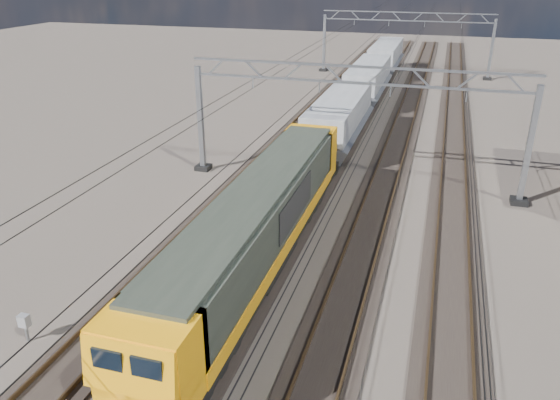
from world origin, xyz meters
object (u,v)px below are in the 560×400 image
(catenary_gantry_far, at_px, (405,41))
(hopper_wagon_lead, at_px, (339,118))
(hopper_wagon_mid, at_px, (368,80))
(hopper_wagon_third, at_px, (386,56))
(trackside_cabinet, at_px, (24,322))
(catenary_gantry_mid, at_px, (352,122))
(locomotive, at_px, (259,223))

(catenary_gantry_far, distance_m, hopper_wagon_lead, 29.39)
(hopper_wagon_mid, bearing_deg, hopper_wagon_third, 90.00)
(hopper_wagon_lead, xyz_separation_m, trackside_cabinet, (-6.36, -24.51, -1.41))
(hopper_wagon_mid, distance_m, hopper_wagon_third, 14.20)
(catenary_gantry_mid, distance_m, hopper_wagon_mid, 21.09)
(locomotive, relative_size, trackside_cabinet, 19.28)
(catenary_gantry_mid, relative_size, hopper_wagon_lead, 1.53)
(catenary_gantry_mid, xyz_separation_m, locomotive, (-2.00, -10.97, -1.58))
(hopper_wagon_lead, bearing_deg, catenary_gantry_mid, -73.43)
(locomotive, relative_size, hopper_wagon_third, 1.62)
(catenary_gantry_far, bearing_deg, hopper_wagon_mid, -97.56)
(catenary_gantry_far, relative_size, hopper_wagon_mid, 1.53)
(catenary_gantry_far, distance_m, hopper_wagon_third, 2.75)
(catenary_gantry_mid, relative_size, locomotive, 0.94)
(catenary_gantry_mid, distance_m, hopper_wagon_lead, 7.21)
(hopper_wagon_lead, relative_size, trackside_cabinet, 11.88)
(hopper_wagon_lead, distance_m, trackside_cabinet, 25.36)
(hopper_wagon_mid, relative_size, trackside_cabinet, 11.88)
(catenary_gantry_mid, xyz_separation_m, hopper_wagon_third, (-2.00, 35.12, -1.67))
(locomotive, bearing_deg, hopper_wagon_lead, 90.00)
(hopper_wagon_third, relative_size, trackside_cabinet, 11.88)
(catenary_gantry_far, distance_m, hopper_wagon_mid, 15.30)
(catenary_gantry_far, height_order, hopper_wagon_third, catenary_gantry_far)
(hopper_wagon_lead, bearing_deg, hopper_wagon_mid, 90.00)
(locomotive, bearing_deg, trackside_cabinet, -133.01)
(locomotive, height_order, hopper_wagon_mid, locomotive)
(hopper_wagon_lead, distance_m, hopper_wagon_third, 28.40)
(catenary_gantry_mid, distance_m, hopper_wagon_third, 35.22)
(hopper_wagon_mid, xyz_separation_m, hopper_wagon_third, (0.00, 14.20, 0.00))
(locomotive, xyz_separation_m, hopper_wagon_lead, (-0.00, 17.70, -0.09))
(hopper_wagon_mid, bearing_deg, locomotive, -90.00)
(catenary_gantry_far, height_order, hopper_wagon_lead, catenary_gantry_far)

